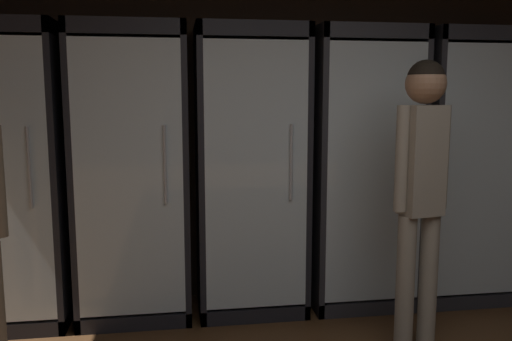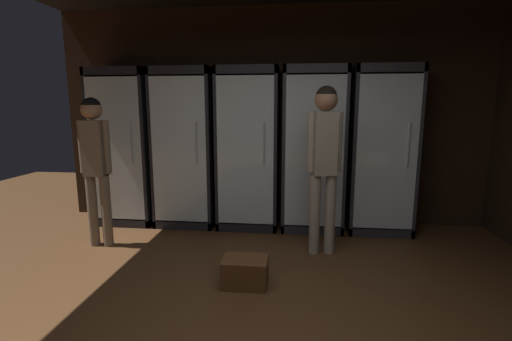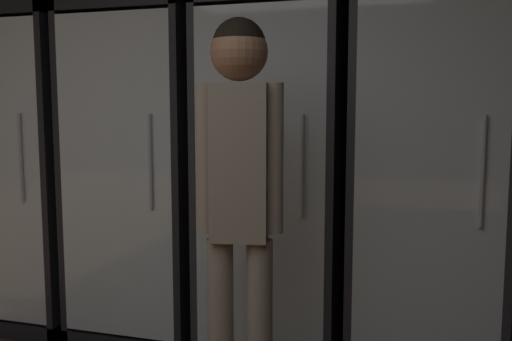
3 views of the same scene
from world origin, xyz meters
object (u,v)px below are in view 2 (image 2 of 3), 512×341
cooler_far_left (128,149)px  shopper_near (325,151)px  cooler_center (249,151)px  shopper_far (95,156)px  cooler_left (187,150)px  cooler_right (313,152)px  cooler_far_right (380,152)px  wine_crate_floor (245,272)px

cooler_far_left → shopper_near: 2.66m
cooler_center → shopper_far: bearing=-149.7°
shopper_near → shopper_far: 2.44m
cooler_left → shopper_far: size_ratio=1.23×
cooler_center → cooler_right: (0.81, -0.00, 0.00)m
cooler_far_left → cooler_center: size_ratio=1.00×
cooler_far_left → cooler_far_right: (3.26, -0.00, 0.01)m
shopper_far → cooler_center: bearing=30.3°
cooler_right → shopper_near: 0.86m
cooler_far_left → cooler_far_right: bearing=-0.0°
cooler_right → shopper_far: (-2.36, -0.90, 0.03)m
cooler_left → wine_crate_floor: (0.99, -1.62, -0.86)m
cooler_far_left → shopper_far: size_ratio=1.23×
cooler_center → shopper_near: cooler_center is taller
cooler_left → cooler_far_right: size_ratio=1.00×
cooler_far_left → cooler_center: same height
shopper_near → cooler_center: bearing=136.3°
cooler_center → wine_crate_floor: cooler_center is taller
cooler_far_right → cooler_far_left: bearing=180.0°
cooler_left → cooler_right: (1.63, -0.00, 0.00)m
cooler_right → shopper_near: size_ratio=1.16×
cooler_far_left → shopper_far: cooler_far_left is taller
cooler_far_left → wine_crate_floor: cooler_far_left is taller
cooler_right → shopper_far: bearing=-159.1°
shopper_far → wine_crate_floor: bearing=-22.6°
cooler_far_left → cooler_right: (2.44, -0.00, 0.00)m
cooler_center → shopper_near: bearing=-43.7°
cooler_far_left → cooler_center: 1.63m
cooler_center → shopper_far: cooler_center is taller
cooler_left → cooler_center: 0.81m
cooler_far_left → cooler_left: same height
cooler_center → shopper_far: 1.80m
cooler_far_left → shopper_near: bearing=-18.7°
cooler_center → cooler_far_right: same height
cooler_left → cooler_center: bearing=0.1°
shopper_near → wine_crate_floor: size_ratio=4.46×
cooler_right → cooler_far_right: size_ratio=1.00×
cooler_far_left → cooler_far_right: same height
shopper_near → wine_crate_floor: 1.43m
cooler_center → cooler_right: size_ratio=1.00×
cooler_far_left → shopper_near: cooler_far_left is taller
shopper_far → cooler_right: bearing=20.9°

